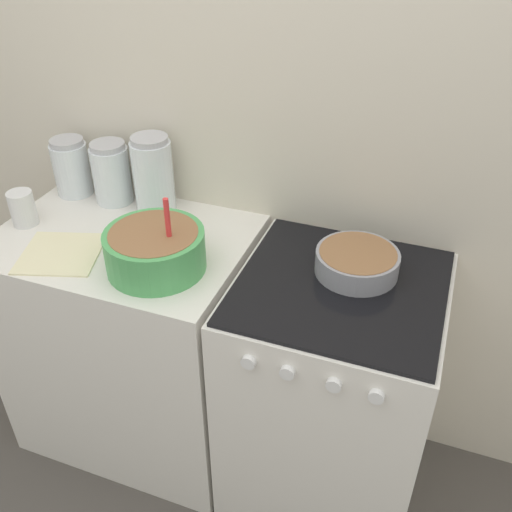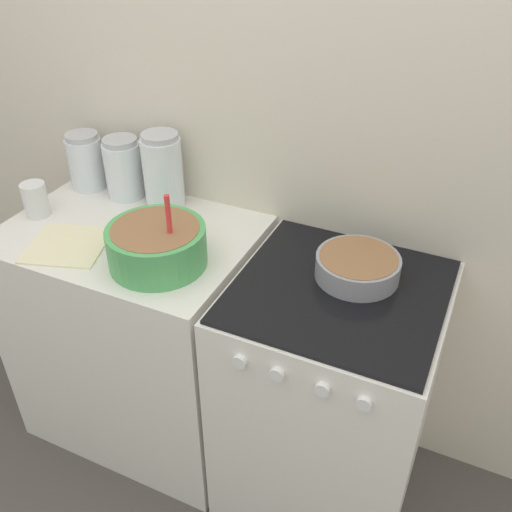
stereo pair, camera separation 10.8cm
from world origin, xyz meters
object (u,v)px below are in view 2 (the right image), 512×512
Objects in this scene: storage_jar_middle at (124,172)px; baking_pan at (358,266)px; storage_jar_right at (163,175)px; stove at (328,396)px; storage_jar_left at (87,164)px; tin_can at (35,200)px; mixing_bowl at (157,244)px.

baking_pan is at bearing -8.38° from storage_jar_middle.
baking_pan is at bearing -10.25° from storage_jar_right.
storage_jar_left is (-1.05, 0.21, 0.54)m from stove.
baking_pan is 1.18× the size of storage_jar_left.
tin_can is (-1.11, -0.11, 0.02)m from baking_pan.
mixing_bowl is 1.21× the size of baking_pan.
stove is 4.09× the size of storage_jar_middle.
stove is 3.03× the size of mixing_bowl.
baking_pan is 0.92× the size of storage_jar_right.
storage_jar_middle reaches higher than tin_can.
storage_jar_middle is 0.32m from tin_can.
stove is 1.20m from tin_can.
stove is at bearing 1.89° from tin_can.
baking_pan reaches higher than stove.
storage_jar_middle is (-0.91, 0.13, 0.06)m from baking_pan.
tin_can is at bearing -178.11° from stove.
storage_jar_middle is (-0.34, 0.32, 0.02)m from mixing_bowl.
mixing_bowl is 0.54m from tin_can.
storage_jar_left is 1.77× the size of tin_can.
storage_jar_right is (-0.18, 0.32, 0.04)m from mixing_bowl.
tin_can is (-0.03, -0.25, -0.03)m from storage_jar_left.
baking_pan is 1.12× the size of storage_jar_middle.
storage_jar_right is (-0.72, 0.21, 0.57)m from stove.
storage_jar_right is (0.17, -0.00, 0.02)m from storage_jar_middle.
storage_jar_left is at bearing 168.63° from stove.
storage_jar_left is 0.95× the size of storage_jar_middle.
storage_jar_right is (-0.74, 0.13, 0.08)m from baking_pan.
storage_jar_left is at bearing 83.86° from tin_can.
storage_jar_right is at bearing 34.24° from tin_can.
tin_can reaches higher than baking_pan.
tin_can reaches higher than stove.
storage_jar_right reaches higher than mixing_bowl.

